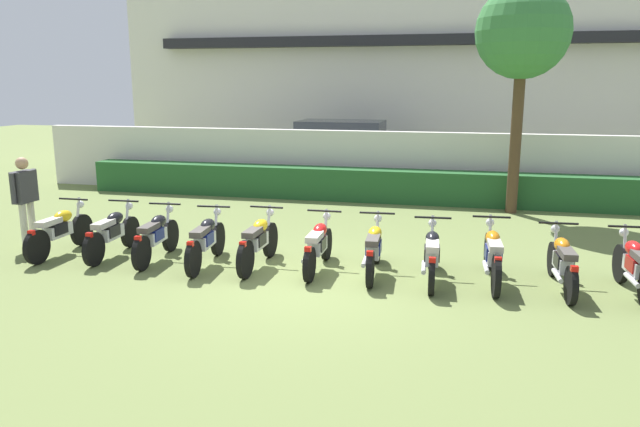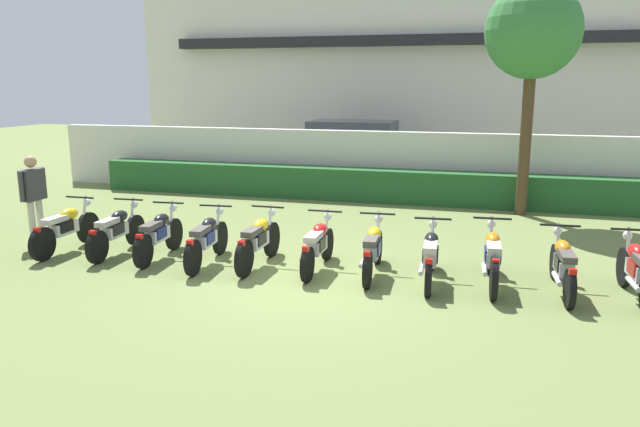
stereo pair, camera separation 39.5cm
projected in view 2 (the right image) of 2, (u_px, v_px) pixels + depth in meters
ground at (306, 281)px, 9.67m from camera, size 60.00×60.00×0.00m
building at (424, 52)px, 23.96m from camera, size 21.14×6.50×8.52m
compound_wall at (386, 164)px, 16.60m from camera, size 20.09×0.30×1.80m
hedge_row at (381, 186)px, 16.05m from camera, size 16.07×0.70×0.85m
parked_car at (357, 151)px, 19.60m from camera, size 4.51×2.10×1.89m
tree_near_inspector at (533, 33)px, 13.68m from camera, size 2.16×2.16×5.32m
motorcycle_in_row_0 at (65, 228)px, 11.27m from camera, size 0.60×1.90×0.96m
motorcycle_in_row_1 at (116, 230)px, 11.13m from camera, size 0.60×1.87×0.95m
motorcycle_in_row_2 at (159, 234)px, 10.83m from camera, size 0.60×1.82×0.96m
motorcycle_in_row_3 at (207, 239)px, 10.49m from camera, size 0.60×1.92×0.96m
motorcycle_in_row_4 at (258, 241)px, 10.37m from camera, size 0.60×1.91×0.97m
motorcycle_in_row_5 at (318, 245)px, 10.15m from camera, size 0.60×1.85×0.94m
motorcycle_in_row_6 at (373, 249)px, 9.90m from camera, size 0.60×1.91×0.95m
motorcycle_in_row_7 at (430, 255)px, 9.54m from camera, size 0.60×1.90×0.94m
motorcycle_in_row_8 at (492, 257)px, 9.40m from camera, size 0.60×1.98×0.98m
motorcycle_in_row_9 at (563, 265)px, 9.07m from camera, size 0.60×1.91×0.94m
motorcycle_in_row_10 at (637, 270)px, 8.77m from camera, size 0.60×1.83×0.96m
inspector_person at (33, 191)px, 11.80m from camera, size 0.23×0.69×1.72m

